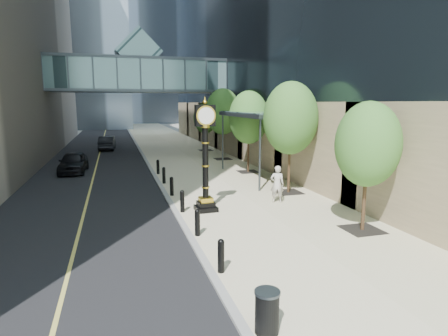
{
  "coord_description": "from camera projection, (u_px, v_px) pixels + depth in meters",
  "views": [
    {
      "loc": [
        -5.51,
        -8.87,
        4.94
      ],
      "look_at": [
        -0.9,
        6.81,
        2.1
      ],
      "focal_mm": 30.0,
      "sensor_mm": 36.0,
      "label": 1
    }
  ],
  "objects": [
    {
      "name": "ground",
      "position": [
        321.0,
        277.0,
        10.76
      ],
      "size": [
        320.0,
        320.0,
        0.0
      ],
      "primitive_type": "plane",
      "color": "gray",
      "rests_on": "ground"
    },
    {
      "name": "skywalk",
      "position": [
        139.0,
        73.0,
        35.07
      ],
      "size": [
        17.0,
        4.2,
        5.8
      ],
      "color": "slate",
      "rests_on": "ground"
    },
    {
      "name": "curb",
      "position": [
        135.0,
        142.0,
        47.73
      ],
      "size": [
        0.25,
        180.0,
        0.07
      ],
      "primitive_type": "cube",
      "color": "gray",
      "rests_on": "ground"
    },
    {
      "name": "sidewalk",
      "position": [
        166.0,
        141.0,
        48.84
      ],
      "size": [
        8.0,
        180.0,
        0.06
      ],
      "primitive_type": "cube",
      "color": "beige",
      "rests_on": "ground"
    },
    {
      "name": "distant_tower_c",
      "position": [
        107.0,
        14.0,
        116.95
      ],
      "size": [
        22.0,
        22.0,
        65.0
      ],
      "primitive_type": "cube",
      "color": "#A8BCD3",
      "rests_on": "ground"
    },
    {
      "name": "bollard_row",
      "position": [
        177.0,
        194.0,
        18.43
      ],
      "size": [
        0.2,
        16.2,
        0.9
      ],
      "color": "black",
      "rests_on": "sidewalk"
    },
    {
      "name": "pedestrian",
      "position": [
        277.0,
        184.0,
        18.48
      ],
      "size": [
        0.79,
        0.66,
        1.86
      ],
      "primitive_type": "imported",
      "rotation": [
        0.0,
        0.0,
        2.77
      ],
      "color": "beige",
      "rests_on": "sidewalk"
    },
    {
      "name": "trash_bin",
      "position": [
        267.0,
        313.0,
        8.0
      ],
      "size": [
        0.57,
        0.57,
        0.9
      ],
      "primitive_type": "cylinder",
      "rotation": [
        0.0,
        0.0,
        0.11
      ],
      "color": "black",
      "rests_on": "sidewalk"
    },
    {
      "name": "car_far",
      "position": [
        107.0,
        143.0,
        39.9
      ],
      "size": [
        1.83,
        4.46,
        1.44
      ],
      "primitive_type": "imported",
      "rotation": [
        0.0,
        0.0,
        3.07
      ],
      "color": "black",
      "rests_on": "road"
    },
    {
      "name": "street_clock",
      "position": [
        205.0,
        164.0,
        16.84
      ],
      "size": [
        0.99,
        0.99,
        5.02
      ],
      "rotation": [
        0.0,
        0.0,
        0.06
      ],
      "color": "black",
      "rests_on": "sidewalk"
    },
    {
      "name": "road",
      "position": [
        102.0,
        143.0,
        46.63
      ],
      "size": [
        8.0,
        180.0,
        0.02
      ],
      "primitive_type": "cube",
      "color": "black",
      "rests_on": "ground"
    },
    {
      "name": "car_near",
      "position": [
        73.0,
        162.0,
        26.75
      ],
      "size": [
        1.96,
        4.43,
        1.48
      ],
      "primitive_type": "imported",
      "rotation": [
        0.0,
        0.0,
        -0.05
      ],
      "color": "black",
      "rests_on": "road"
    },
    {
      "name": "entrance_canopy",
      "position": [
        258.0,
        115.0,
        24.24
      ],
      "size": [
        3.0,
        8.0,
        4.38
      ],
      "color": "#383F44",
      "rests_on": "ground"
    },
    {
      "name": "street_trees",
      "position": [
        248.0,
        118.0,
        26.32
      ],
      "size": [
        2.99,
        28.43,
        6.14
      ],
      "color": "black",
      "rests_on": "sidewalk"
    }
  ]
}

